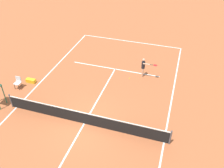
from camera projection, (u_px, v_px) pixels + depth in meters
The scene contains 7 objects.
ground_plane at pixel (84, 123), 15.28m from camera, with size 60.00×60.00×0.00m, color #AD5933.
court_lines at pixel (84, 123), 15.28m from camera, with size 10.25×24.63×0.01m.
tennis_net at pixel (84, 118), 14.98m from camera, with size 10.85×0.10×1.07m.
player_serving at pixel (144, 66), 19.01m from camera, with size 1.27×0.52×1.65m.
tennis_ball at pixel (130, 78), 19.29m from camera, with size 0.07×0.07×0.07m, color #CCE033.
courtside_chair_mid at pixel (18, 82), 18.01m from camera, with size 0.44×0.46×0.95m.
equipment_bag at pixel (31, 81), 18.81m from camera, with size 0.76×0.32×0.30m, color yellow.
Camera 1 is at (-4.97, 9.75, 11.10)m, focal length 38.30 mm.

